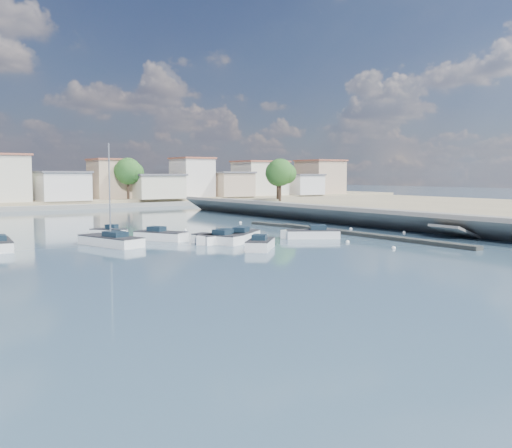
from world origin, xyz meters
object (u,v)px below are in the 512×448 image
at_px(motorboat_g, 163,236).
at_px(motorboat_h, 244,236).
at_px(motorboat_a, 215,239).
at_px(motorboat_d, 219,239).
at_px(motorboat_b, 261,244).
at_px(sailboat, 108,241).
at_px(motorboat_c, 310,234).
at_px(motorboat_f, 107,233).

bearing_deg(motorboat_g, motorboat_h, -31.72).
bearing_deg(motorboat_a, motorboat_d, -14.16).
bearing_deg(motorboat_d, motorboat_g, 122.77).
xyz_separation_m(motorboat_b, motorboat_g, (-4.01, 10.23, 0.00)).
bearing_deg(motorboat_b, sailboat, 135.20).
distance_m(motorboat_c, motorboat_h, 6.52).
distance_m(motorboat_a, motorboat_b, 5.57).
height_order(motorboat_c, motorboat_f, same).
distance_m(motorboat_a, motorboat_f, 12.17).
height_order(motorboat_a, motorboat_f, same).
relative_size(motorboat_f, sailboat, 0.40).
xyz_separation_m(motorboat_c, sailboat, (-17.99, 5.72, 0.03)).
height_order(motorboat_b, motorboat_h, same).
xyz_separation_m(motorboat_d, sailboat, (-8.69, 4.14, 0.03)).
xyz_separation_m(motorboat_b, sailboat, (-9.57, 9.50, 0.03)).
relative_size(motorboat_b, sailboat, 0.49).
distance_m(motorboat_b, motorboat_d, 5.44).
bearing_deg(motorboat_d, motorboat_a, 165.84).
distance_m(motorboat_b, sailboat, 13.49).
bearing_deg(motorboat_b, motorboat_a, 102.37).
relative_size(motorboat_c, motorboat_d, 1.10).
xyz_separation_m(motorboat_b, motorboat_d, (-0.88, 5.36, -0.00)).
xyz_separation_m(motorboat_f, motorboat_h, (9.78, -9.64, 0.00)).
height_order(motorboat_b, sailboat, sailboat).
relative_size(motorboat_c, motorboat_g, 1.00).
bearing_deg(motorboat_c, motorboat_g, 152.57).
height_order(motorboat_d, motorboat_f, same).
bearing_deg(motorboat_a, motorboat_f, 120.62).
distance_m(motorboat_g, motorboat_h, 7.52).
bearing_deg(motorboat_d, motorboat_c, -9.67).
bearing_deg(motorboat_g, motorboat_c, -27.43).
distance_m(motorboat_c, sailboat, 18.87).
distance_m(motorboat_a, sailboat, 9.31).
xyz_separation_m(motorboat_c, motorboat_f, (-15.81, 12.13, -0.00)).
bearing_deg(motorboat_g, motorboat_a, -59.54).
bearing_deg(motorboat_b, motorboat_c, 24.20).
relative_size(motorboat_a, motorboat_g, 0.95).
bearing_deg(motorboat_d, sailboat, 154.54).
height_order(motorboat_c, motorboat_g, same).
distance_m(motorboat_b, motorboat_f, 17.55).
bearing_deg(motorboat_h, motorboat_c, -22.48).
xyz_separation_m(motorboat_d, motorboat_g, (-3.13, 4.87, 0.00)).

